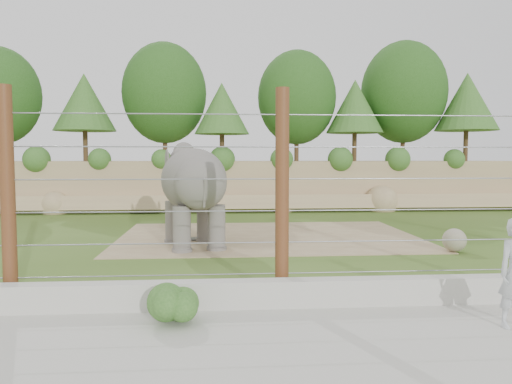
{
  "coord_description": "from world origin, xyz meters",
  "views": [
    {
      "loc": [
        -1.2,
        -13.8,
        2.71
      ],
      "look_at": [
        0.0,
        2.0,
        1.6
      ],
      "focal_mm": 35.0,
      "sensor_mm": 36.0,
      "label": 1
    }
  ],
  "objects": [
    {
      "name": "ground",
      "position": [
        0.0,
        0.0,
        0.0
      ],
      "size": [
        90.0,
        90.0,
        0.0
      ],
      "primitive_type": "plane",
      "color": "#395718",
      "rests_on": "ground"
    },
    {
      "name": "back_embankment",
      "position": [
        0.59,
        12.68,
        3.97
      ],
      "size": [
        30.0,
        5.52,
        8.77
      ],
      "color": "tan",
      "rests_on": "ground"
    },
    {
      "name": "dirt_patch",
      "position": [
        0.5,
        3.0,
        0.01
      ],
      "size": [
        10.0,
        7.0,
        0.02
      ],
      "primitive_type": "cube",
      "color": "#9A7C59",
      "rests_on": "ground"
    },
    {
      "name": "drain_grate",
      "position": [
        -2.02,
        2.51,
        0.04
      ],
      "size": [
        1.0,
        0.6,
        0.03
      ],
      "primitive_type": "cube",
      "color": "#262628",
      "rests_on": "dirt_patch"
    },
    {
      "name": "elephant",
      "position": [
        -1.94,
        1.29,
        1.56
      ],
      "size": [
        2.49,
        4.13,
        3.12
      ],
      "primitive_type": null,
      "rotation": [
        0.0,
        0.0,
        0.23
      ],
      "color": "#6A635E",
      "rests_on": "ground"
    },
    {
      "name": "stone_ball",
      "position": [
        5.5,
        -0.21,
        0.35
      ],
      "size": [
        0.66,
        0.66,
        0.66
      ],
      "primitive_type": "sphere",
      "color": "gray",
      "rests_on": "dirt_patch"
    },
    {
      "name": "retaining_wall",
      "position": [
        0.0,
        -5.0,
        0.25
      ],
      "size": [
        26.0,
        0.35,
        0.5
      ],
      "primitive_type": "cube",
      "color": "beige",
      "rests_on": "ground"
    },
    {
      "name": "walkway",
      "position": [
        0.0,
        -7.0,
        0.01
      ],
      "size": [
        26.0,
        4.0,
        0.01
      ],
      "primitive_type": "cube",
      "color": "beige",
      "rests_on": "ground"
    },
    {
      "name": "barrier_fence",
      "position": [
        0.0,
        -4.5,
        2.0
      ],
      "size": [
        20.26,
        0.26,
        4.0
      ],
      "color": "#5D291B",
      "rests_on": "ground"
    },
    {
      "name": "walkway_shrub",
      "position": [
        -1.97,
        -5.8,
        0.34
      ],
      "size": [
        0.66,
        0.66,
        0.66
      ],
      "primitive_type": "sphere",
      "color": "#316022",
      "rests_on": "walkway"
    }
  ]
}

